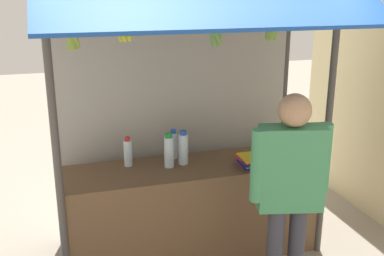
# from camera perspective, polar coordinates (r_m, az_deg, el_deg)

# --- Properties ---
(ground_plane) EXTENTS (20.00, 20.00, 0.00)m
(ground_plane) POSITION_cam_1_polar(r_m,az_deg,el_deg) (4.52, -0.00, -14.79)
(ground_plane) COLOR #9E9384
(stall_counter) EXTENTS (2.27, 0.64, 0.86)m
(stall_counter) POSITION_cam_1_polar(r_m,az_deg,el_deg) (4.31, -0.00, -9.95)
(stall_counter) COLOR brown
(stall_counter) RESTS_ON ground
(stall_structure) EXTENTS (2.47, 1.57, 2.75)m
(stall_structure) POSITION_cam_1_polar(r_m,az_deg,el_deg) (4.05, -0.62, 6.88)
(stall_structure) COLOR #4C4742
(stall_structure) RESTS_ON ground
(water_bottle_far_left) EXTENTS (0.09, 0.09, 0.31)m
(water_bottle_far_left) POSITION_cam_1_polar(r_m,az_deg,el_deg) (4.12, -1.08, -2.52)
(water_bottle_far_left) COLOR silver
(water_bottle_far_left) RESTS_ON stall_counter
(water_bottle_front_right) EXTENTS (0.07, 0.07, 0.27)m
(water_bottle_front_right) POSITION_cam_1_polar(r_m,az_deg,el_deg) (4.13, -7.85, -2.98)
(water_bottle_front_right) COLOR silver
(water_bottle_front_right) RESTS_ON stall_counter
(water_bottle_back_left) EXTENTS (0.09, 0.09, 0.31)m
(water_bottle_back_left) POSITION_cam_1_polar(r_m,az_deg,el_deg) (4.06, -2.83, -2.87)
(water_bottle_back_left) COLOR silver
(water_bottle_back_left) RESTS_ON stall_counter
(water_bottle_mid_right) EXTENTS (0.08, 0.08, 0.27)m
(water_bottle_mid_right) POSITION_cam_1_polar(r_m,az_deg,el_deg) (4.27, -2.28, -2.05)
(water_bottle_mid_right) COLOR silver
(water_bottle_mid_right) RESTS_ON stall_counter
(magazine_stack_front_left) EXTENTS (0.20, 0.28, 0.09)m
(magazine_stack_front_left) POSITION_cam_1_polar(r_m,az_deg,el_deg) (4.13, 7.14, -4.10)
(magazine_stack_front_left) COLOR purple
(magazine_stack_front_left) RESTS_ON stall_counter
(magazine_stack_rear_center) EXTENTS (0.26, 0.32, 0.09)m
(magazine_stack_rear_center) POSITION_cam_1_polar(r_m,az_deg,el_deg) (4.23, 12.59, -3.89)
(magazine_stack_rear_center) COLOR white
(magazine_stack_rear_center) RESTS_ON stall_counter
(banana_bunch_rightmost) EXTENTS (0.10, 0.10, 0.29)m
(banana_bunch_rightmost) POSITION_cam_1_polar(r_m,az_deg,el_deg) (3.64, 9.68, 11.76)
(banana_bunch_rightmost) COLOR #332D23
(banana_bunch_inner_left) EXTENTS (0.11, 0.11, 0.26)m
(banana_bunch_inner_left) POSITION_cam_1_polar(r_m,az_deg,el_deg) (3.31, -8.21, 11.71)
(banana_bunch_inner_left) COLOR #332D23
(banana_bunch_leftmost) EXTENTS (0.10, 0.10, 0.32)m
(banana_bunch_leftmost) POSITION_cam_1_polar(r_m,az_deg,el_deg) (3.47, 2.94, 11.22)
(banana_bunch_leftmost) COLOR #332D23
(banana_bunch_inner_right) EXTENTS (0.11, 0.11, 0.30)m
(banana_bunch_inner_right) POSITION_cam_1_polar(r_m,az_deg,el_deg) (3.28, -14.46, 10.62)
(banana_bunch_inner_right) COLOR #332D23
(vendor_person) EXTENTS (0.63, 0.31, 1.67)m
(vendor_person) POSITION_cam_1_polar(r_m,az_deg,el_deg) (3.51, 11.92, -6.49)
(vendor_person) COLOR #383842
(vendor_person) RESTS_ON ground
(neighbour_wall) EXTENTS (0.20, 2.40, 2.65)m
(neighbour_wall) POSITION_cam_1_polar(r_m,az_deg,el_deg) (5.22, 21.97, 4.11)
(neighbour_wall) COLOR beige
(neighbour_wall) RESTS_ON ground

